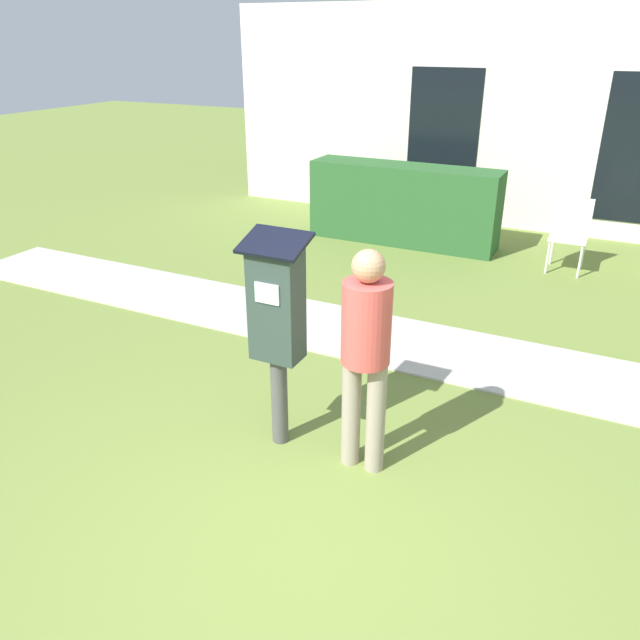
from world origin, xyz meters
The scene contains 8 objects.
ground_plane centered at (0.00, 0.00, 0.00)m, with size 40.00×40.00×0.00m, color olive.
sidewalk centered at (0.00, 2.88, 0.01)m, with size 12.00×1.10×0.02m.
building_facade centered at (0.00, 7.52, 1.60)m, with size 10.00×0.26×3.20m.
parking_meter centered at (-0.68, 0.98, 1.02)m, with size 0.44×0.31×1.59m.
person_standing centered at (-0.03, 0.98, 0.93)m, with size 0.32×0.32×1.58m.
outdoor_chair_left centered at (-0.52, 6.19, 0.53)m, with size 0.44×0.44×0.90m.
outdoor_chair_middle centered at (0.76, 5.83, 0.53)m, with size 0.44×0.44×0.90m.
hedge_row centered at (-1.50, 5.98, 0.55)m, with size 2.67×0.60×1.10m.
Camera 1 is at (1.28, -2.34, 2.76)m, focal length 35.00 mm.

